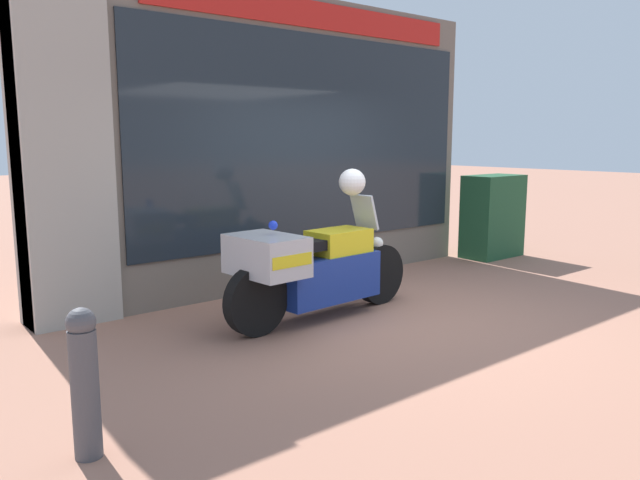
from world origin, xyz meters
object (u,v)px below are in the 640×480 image
paramedic_motorcycle (311,268)px  utility_cabinet (493,216)px  street_bollard (85,381)px  white_helmet (352,182)px

paramedic_motorcycle → utility_cabinet: size_ratio=1.88×
utility_cabinet → street_bollard: size_ratio=1.42×
street_bollard → utility_cabinet: bearing=17.2°
utility_cabinet → white_helmet: white_helmet is taller
paramedic_motorcycle → utility_cabinet: utility_cabinet is taller
utility_cabinet → street_bollard: 7.53m
paramedic_motorcycle → white_helmet: (0.59, 0.03, 0.84)m
utility_cabinet → paramedic_motorcycle: bearing=-168.3°
utility_cabinet → street_bollard: utility_cabinet is taller
white_helmet → utility_cabinet: bearing=13.0°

